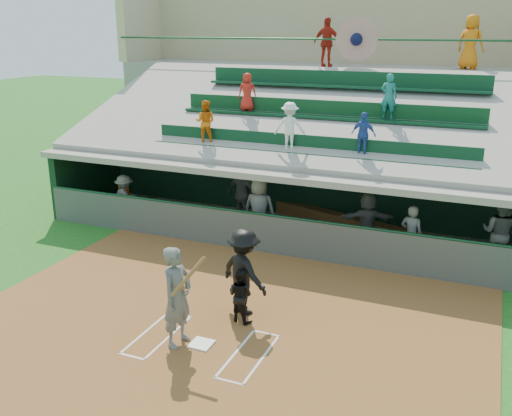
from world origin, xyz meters
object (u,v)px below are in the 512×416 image
at_px(white_table, 124,204).
at_px(batter_at_plate, 177,297).
at_px(catcher, 240,295).
at_px(home_plate, 202,344).
at_px(water_cooler, 124,190).

bearing_deg(white_table, batter_at_plate, -23.03).
relative_size(catcher, white_table, 1.63).
bearing_deg(white_table, home_plate, -20.43).
distance_m(catcher, water_cooler, 8.37).
height_order(home_plate, catcher, catcher).
xyz_separation_m(home_plate, white_table, (-6.26, 6.31, 0.32)).
xyz_separation_m(white_table, water_cooler, (-0.01, 0.04, 0.50)).
distance_m(home_plate, catcher, 1.36).
bearing_deg(water_cooler, home_plate, -45.34).
bearing_deg(catcher, home_plate, 88.27).
bearing_deg(white_table, water_cooler, 134.39).
height_order(batter_at_plate, water_cooler, batter_at_plate).
relative_size(batter_at_plate, white_table, 2.80).
xyz_separation_m(catcher, white_table, (-6.57, 5.12, -0.25)).
distance_m(batter_at_plate, catcher, 1.58).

